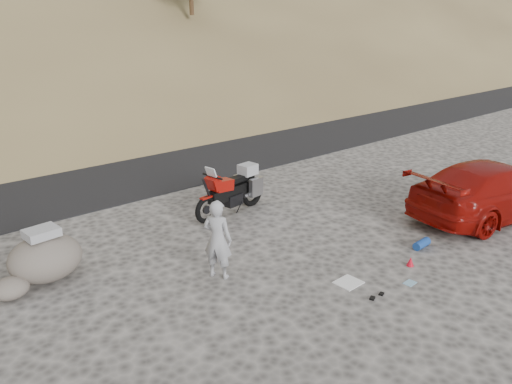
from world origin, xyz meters
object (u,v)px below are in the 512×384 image
Objects in this scene: boulder at (45,257)px; man at (219,276)px; motorcycle at (233,190)px; red_car at (489,215)px.

man is at bearing -38.26° from boulder.
motorcycle is 5.10m from boulder.
red_car is (5.12, -4.55, -0.63)m from motorcycle.
motorcycle reaches higher than man.
motorcycle is 0.49× the size of red_car.
red_car is 11.01m from boulder.
motorcycle reaches higher than boulder.
motorcycle is 1.49× the size of man.
man is (-2.38, -2.58, -0.63)m from motorcycle.
boulder reaches higher than man.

